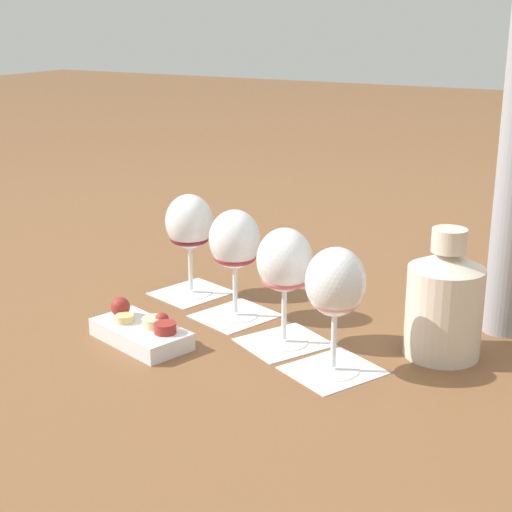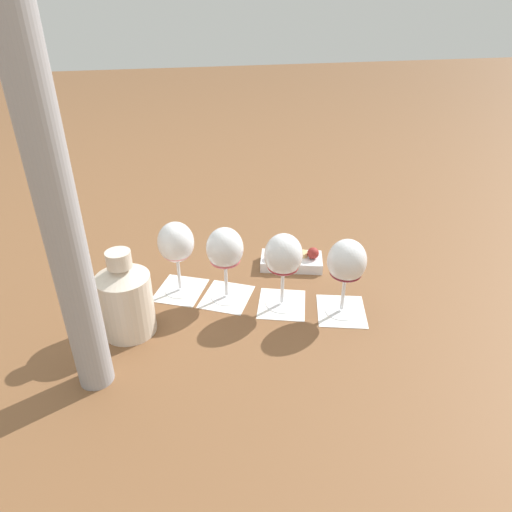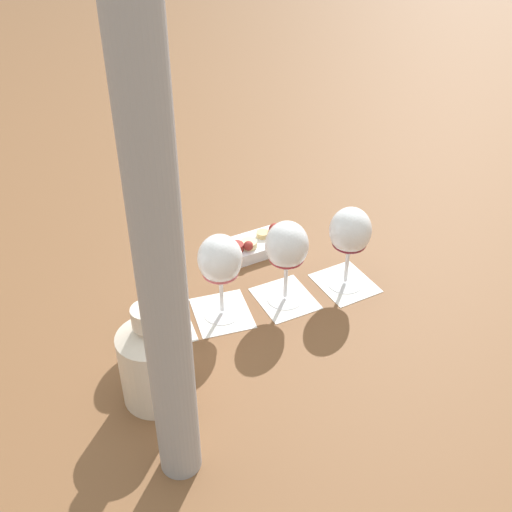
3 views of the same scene
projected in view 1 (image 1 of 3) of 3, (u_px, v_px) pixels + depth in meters
ground_plane at (255, 327)px, 1.23m from camera, size 8.00×8.00×0.00m
tasting_card_0 at (333, 370)px, 1.08m from camera, size 0.15×0.15×0.00m
tasting_card_1 at (284, 342)px, 1.17m from camera, size 0.15×0.16×0.00m
tasting_card_2 at (235, 315)px, 1.27m from camera, size 0.14×0.15×0.00m
tasting_card_3 at (191, 293)px, 1.38m from camera, size 0.14×0.15×0.00m
wine_glass_0 at (335, 288)px, 1.04m from camera, size 0.08×0.08×0.18m
wine_glass_1 at (285, 266)px, 1.14m from camera, size 0.08×0.08×0.18m
wine_glass_2 at (235, 245)px, 1.24m from camera, size 0.08×0.08×0.18m
wine_glass_3 at (189, 227)px, 1.34m from camera, size 0.08×0.08×0.18m
ceramic_vase at (444, 301)px, 1.11m from camera, size 0.11×0.11×0.19m
snack_dish at (141, 331)px, 1.17m from camera, size 0.17×0.12×0.06m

